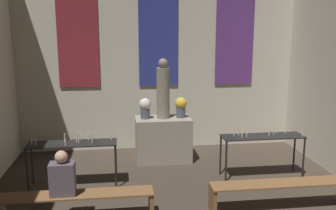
# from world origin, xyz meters

# --- Properties ---
(wall_back) EXTENTS (6.69, 0.16, 4.76)m
(wall_back) POSITION_xyz_m (0.00, 10.05, 2.40)
(wall_back) COLOR beige
(wall_back) RESTS_ON ground_plane
(altar) EXTENTS (1.18, 0.67, 0.95)m
(altar) POSITION_xyz_m (0.00, 9.06, 0.47)
(altar) COLOR gray
(altar) RESTS_ON ground_plane
(statue) EXTENTS (0.28, 0.28, 1.27)m
(statue) POSITION_xyz_m (0.00, 9.06, 1.54)
(statue) COLOR gray
(statue) RESTS_ON altar
(flower_vase_left) EXTENTS (0.25, 0.25, 0.44)m
(flower_vase_left) POSITION_xyz_m (-0.38, 9.06, 1.19)
(flower_vase_left) COLOR #4C5666
(flower_vase_left) RESTS_ON altar
(flower_vase_right) EXTENTS (0.25, 0.25, 0.44)m
(flower_vase_right) POSITION_xyz_m (0.38, 9.06, 1.19)
(flower_vase_right) COLOR #4C5666
(flower_vase_right) RESTS_ON altar
(candle_rack_left) EXTENTS (1.58, 0.45, 1.02)m
(candle_rack_left) POSITION_xyz_m (-1.78, 7.90, 0.72)
(candle_rack_left) COLOR black
(candle_rack_left) RESTS_ON ground_plane
(candle_rack_right) EXTENTS (1.58, 0.45, 1.02)m
(candle_rack_right) POSITION_xyz_m (1.78, 7.90, 0.72)
(candle_rack_right) COLOR black
(candle_rack_right) RESTS_ON ground_plane
(pew_back_left) EXTENTS (2.25, 0.36, 0.44)m
(pew_back_left) POSITION_xyz_m (-1.58, 6.58, 0.33)
(pew_back_left) COLOR brown
(pew_back_left) RESTS_ON ground_plane
(pew_back_right) EXTENTS (2.25, 0.36, 0.44)m
(pew_back_right) POSITION_xyz_m (1.58, 6.58, 0.33)
(pew_back_right) COLOR brown
(pew_back_right) RESTS_ON ground_plane
(person_seated) EXTENTS (0.36, 0.24, 0.67)m
(person_seated) POSITION_xyz_m (-1.77, 6.58, 0.73)
(person_seated) COLOR #564C56
(person_seated) RESTS_ON pew_back_left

